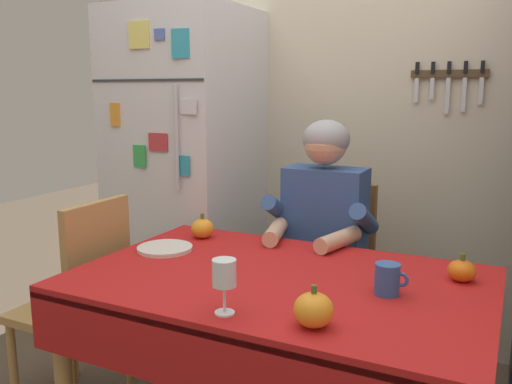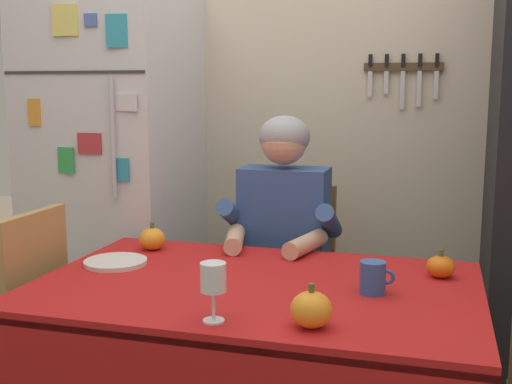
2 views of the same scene
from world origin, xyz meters
name	(u,v)px [view 1 (image 1 of 2)]	position (x,y,z in m)	size (l,w,h in m)	color
back_wall_assembly	(385,104)	(0.05, 1.35, 1.30)	(3.70, 0.13, 2.60)	beige
refrigerator	(187,176)	(-0.95, 0.96, 0.90)	(0.68, 0.71, 1.80)	silver
dining_table	(277,301)	(0.00, 0.08, 0.66)	(1.40, 0.90, 0.74)	tan
chair_behind_person	(332,271)	(-0.06, 0.87, 0.51)	(0.40, 0.40, 0.93)	brown
seated_person	(320,235)	(-0.06, 0.68, 0.74)	(0.47, 0.55, 1.25)	#38384C
chair_left_side	(82,297)	(-0.90, 0.08, 0.51)	(0.40, 0.40, 0.93)	tan
coffee_mug	(388,279)	(0.37, 0.10, 0.79)	(0.11, 0.08, 0.10)	#2D569E
wine_glass	(224,275)	(-0.01, -0.26, 0.86)	(0.07, 0.07, 0.16)	white
pumpkin_large	(203,228)	(-0.50, 0.40, 0.78)	(0.10, 0.10, 0.11)	orange
pumpkin_medium	(462,271)	(0.57, 0.33, 0.78)	(0.09, 0.09, 0.09)	orange
pumpkin_small	(314,310)	(0.24, -0.23, 0.79)	(0.11, 0.11, 0.12)	orange
serving_tray	(165,248)	(-0.54, 0.17, 0.75)	(0.22, 0.22, 0.02)	silver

